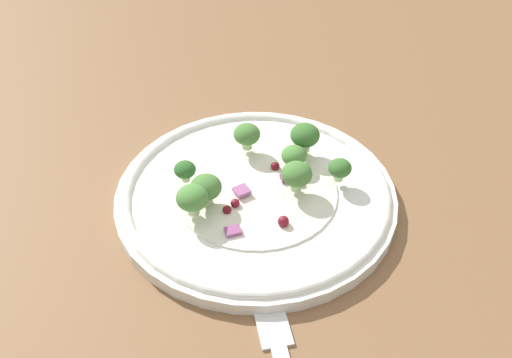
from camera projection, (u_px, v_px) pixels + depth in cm
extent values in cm
cube|color=brown|center=(270.00, 197.00, 55.58)|extent=(180.00, 180.00, 2.00)
cylinder|color=white|center=(256.00, 196.00, 53.31)|extent=(25.75, 25.75, 1.20)
torus|color=white|center=(256.00, 191.00, 52.92)|extent=(24.69, 24.69, 1.00)
cylinder|color=white|center=(256.00, 191.00, 52.86)|extent=(14.93, 14.93, 0.20)
cylinder|color=#ADD18E|center=(307.00, 147.00, 56.08)|extent=(1.07, 1.07, 1.07)
ellipsoid|color=#386B2D|center=(308.00, 136.00, 55.24)|extent=(2.85, 2.85, 2.14)
cylinder|color=#ADD18E|center=(247.00, 144.00, 56.41)|extent=(0.97, 0.97, 0.97)
ellipsoid|color=#477A38|center=(247.00, 134.00, 55.64)|extent=(2.60, 2.60, 1.95)
cylinder|color=#9EC684|center=(295.00, 186.00, 51.76)|extent=(1.04, 1.04, 1.04)
ellipsoid|color=#477A38|center=(295.00, 175.00, 50.95)|extent=(2.76, 2.76, 2.07)
cylinder|color=#ADD18E|center=(294.00, 164.00, 55.12)|extent=(0.91, 0.91, 0.91)
ellipsoid|color=#4C843D|center=(294.00, 155.00, 54.40)|extent=(2.42, 2.42, 1.82)
cylinder|color=#ADD18E|center=(186.00, 177.00, 52.86)|extent=(0.75, 0.75, 0.75)
ellipsoid|color=#2D6028|center=(185.00, 170.00, 52.27)|extent=(2.00, 2.00, 1.50)
cylinder|color=#ADD18E|center=(193.00, 208.00, 49.51)|extent=(1.04, 1.04, 1.04)
ellipsoid|color=#4C843D|center=(192.00, 198.00, 48.70)|extent=(2.77, 2.77, 2.08)
cylinder|color=#ADD18E|center=(207.00, 198.00, 50.90)|extent=(1.04, 1.04, 1.04)
ellipsoid|color=#477A38|center=(206.00, 187.00, 50.08)|extent=(2.77, 2.77, 2.08)
cylinder|color=#ADD18E|center=(339.00, 176.00, 52.93)|extent=(0.80, 0.80, 0.80)
ellipsoid|color=#386B2D|center=(340.00, 168.00, 52.30)|extent=(2.13, 2.13, 1.60)
sphere|color=maroon|center=(283.00, 221.00, 49.20)|extent=(0.99, 0.99, 0.99)
sphere|color=maroon|center=(275.00, 166.00, 54.96)|extent=(0.85, 0.85, 0.85)
sphere|color=maroon|center=(299.00, 181.00, 53.20)|extent=(0.74, 0.74, 0.74)
sphere|color=maroon|center=(225.00, 208.00, 50.62)|extent=(0.78, 0.78, 0.78)
sphere|color=maroon|center=(236.00, 204.00, 51.00)|extent=(0.82, 0.82, 0.82)
cube|color=#A35B93|center=(242.00, 191.00, 52.10)|extent=(1.65, 1.64, 0.37)
cube|color=#934C84|center=(233.00, 231.00, 48.56)|extent=(1.57, 1.68, 0.31)
cube|color=#843D75|center=(285.00, 178.00, 53.64)|extent=(1.31, 1.31, 0.38)
cube|color=silver|center=(273.00, 326.00, 43.01)|extent=(4.32, 4.09, 0.50)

